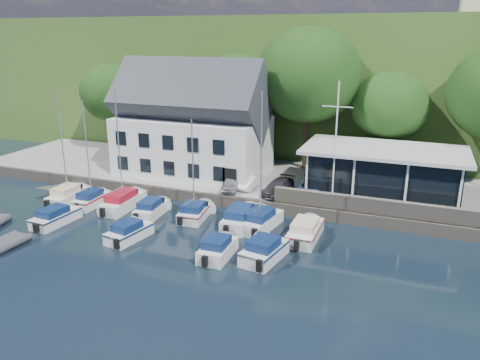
% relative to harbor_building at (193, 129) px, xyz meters
% --- Properties ---
extents(ground, '(180.00, 180.00, 0.00)m').
position_rel_harbor_building_xyz_m(ground, '(7.00, -16.50, -5.35)').
color(ground, black).
rests_on(ground, ground).
extents(quay, '(60.00, 13.00, 1.00)m').
position_rel_harbor_building_xyz_m(quay, '(7.00, 1.00, -4.85)').
color(quay, gray).
rests_on(quay, ground).
extents(quay_face, '(60.00, 0.30, 1.00)m').
position_rel_harbor_building_xyz_m(quay_face, '(7.00, -5.50, -4.85)').
color(quay_face, '#6B6255').
rests_on(quay_face, ground).
extents(hillside, '(160.00, 75.00, 16.00)m').
position_rel_harbor_building_xyz_m(hillside, '(7.00, 45.50, 2.65)').
color(hillside, '#34531F').
rests_on(hillside, ground).
extents(field_patch, '(50.00, 30.00, 0.30)m').
position_rel_harbor_building_xyz_m(field_patch, '(15.00, 53.50, 10.80)').
color(field_patch, '#596A35').
rests_on(field_patch, hillside).
extents(harbor_building, '(14.40, 8.20, 8.70)m').
position_rel_harbor_building_xyz_m(harbor_building, '(0.00, 0.00, 0.00)').
color(harbor_building, silver).
rests_on(harbor_building, quay).
extents(club_pavilion, '(13.20, 7.20, 4.10)m').
position_rel_harbor_building_xyz_m(club_pavilion, '(18.00, -0.50, -2.30)').
color(club_pavilion, black).
rests_on(club_pavilion, quay).
extents(seawall, '(18.00, 0.50, 1.20)m').
position_rel_harbor_building_xyz_m(seawall, '(19.00, -5.10, -3.75)').
color(seawall, '#6B6255').
rests_on(seawall, quay).
extents(gangway, '(1.20, 6.00, 1.40)m').
position_rel_harbor_building_xyz_m(gangway, '(-9.50, -7.50, -5.35)').
color(gangway, '#B8B8BD').
rests_on(gangway, ground).
extents(car_silver, '(1.99, 3.71, 1.20)m').
position_rel_harbor_building_xyz_m(car_silver, '(5.58, -3.80, -3.75)').
color(car_silver, '#AAAAAE').
rests_on(car_silver, quay).
extents(car_white, '(1.53, 3.42, 1.09)m').
position_rel_harbor_building_xyz_m(car_white, '(6.90, -2.69, -3.80)').
color(car_white, silver).
rests_on(car_white, quay).
extents(car_dgrey, '(2.28, 4.39, 1.21)m').
position_rel_harbor_building_xyz_m(car_dgrey, '(9.72, -3.34, -3.74)').
color(car_dgrey, '#2B2B30').
rests_on(car_dgrey, quay).
extents(car_blue, '(1.55, 3.82, 1.30)m').
position_rel_harbor_building_xyz_m(car_blue, '(12.33, -2.57, -3.70)').
color(car_blue, '#2F5A91').
rests_on(car_blue, quay).
extents(flagpole, '(2.34, 0.20, 9.76)m').
position_rel_harbor_building_xyz_m(flagpole, '(14.44, -3.82, 0.53)').
color(flagpole, silver).
rests_on(flagpole, quay).
extents(tree_0, '(7.29, 7.29, 9.97)m').
position_rel_harbor_building_xyz_m(tree_0, '(-12.86, 5.21, 0.63)').
color(tree_0, '#163610').
rests_on(tree_0, quay).
extents(tree_1, '(6.96, 6.96, 9.51)m').
position_rel_harbor_building_xyz_m(tree_1, '(-5.41, 4.71, 0.40)').
color(tree_1, '#163610').
rests_on(tree_1, quay).
extents(tree_2, '(8.26, 8.26, 11.29)m').
position_rel_harbor_building_xyz_m(tree_2, '(2.70, 5.12, 1.30)').
color(tree_2, '#163610').
rests_on(tree_2, quay).
extents(tree_3, '(10.17, 10.17, 13.89)m').
position_rel_harbor_building_xyz_m(tree_3, '(9.92, 5.32, 2.60)').
color(tree_3, '#163610').
rests_on(tree_3, quay).
extents(tree_4, '(7.23, 7.23, 9.88)m').
position_rel_harbor_building_xyz_m(tree_4, '(17.66, 5.98, 0.59)').
color(tree_4, '#163610').
rests_on(tree_4, quay).
extents(boat_r1_0, '(2.32, 6.33, 9.06)m').
position_rel_harbor_building_xyz_m(boat_r1_0, '(-7.66, -9.34, -0.82)').
color(boat_r1_0, silver).
rests_on(boat_r1_0, ground).
extents(boat_r1_1, '(1.77, 5.43, 8.38)m').
position_rel_harbor_building_xyz_m(boat_r1_1, '(-5.16, -9.29, -1.16)').
color(boat_r1_1, silver).
rests_on(boat_r1_1, ground).
extents(boat_r1_2, '(2.19, 7.15, 9.44)m').
position_rel_harbor_building_xyz_m(boat_r1_2, '(-2.22, -8.94, -0.63)').
color(boat_r1_2, silver).
rests_on(boat_r1_2, ground).
extents(boat_r1_3, '(2.18, 5.57, 1.40)m').
position_rel_harbor_building_xyz_m(boat_r1_3, '(0.85, -9.42, -4.65)').
color(boat_r1_3, silver).
rests_on(boat_r1_3, ground).
extents(boat_r1_4, '(2.66, 5.36, 8.27)m').
position_rel_harbor_building_xyz_m(boat_r1_4, '(4.43, -8.84, -1.21)').
color(boat_r1_4, silver).
rests_on(boat_r1_4, ground).
extents(boat_r1_5, '(2.31, 6.84, 1.54)m').
position_rel_harbor_building_xyz_m(boat_r1_5, '(8.34, -8.72, -4.58)').
color(boat_r1_5, silver).
rests_on(boat_r1_5, ground).
extents(boat_r1_6, '(3.06, 6.52, 9.36)m').
position_rel_harbor_building_xyz_m(boat_r1_6, '(9.95, -8.73, -0.67)').
color(boat_r1_6, silver).
rests_on(boat_r1_6, ground).
extents(boat_r1_7, '(2.08, 6.38, 1.50)m').
position_rel_harbor_building_xyz_m(boat_r1_7, '(13.61, -9.39, -4.60)').
color(boat_r1_7, silver).
rests_on(boat_r1_7, ground).
extents(boat_r2_0, '(2.24, 5.90, 1.38)m').
position_rel_harbor_building_xyz_m(boat_r2_0, '(-5.17, -13.65, -4.66)').
color(boat_r2_0, silver).
rests_on(boat_r2_0, ground).
extents(boat_r2_2, '(2.63, 5.40, 1.39)m').
position_rel_harbor_building_xyz_m(boat_r2_2, '(1.81, -14.06, -4.65)').
color(boat_r2_2, silver).
rests_on(boat_r2_2, ground).
extents(boat_r2_3, '(2.04, 4.96, 1.44)m').
position_rel_harbor_building_xyz_m(boat_r2_3, '(8.87, -14.27, -4.63)').
color(boat_r2_3, silver).
rests_on(boat_r2_3, ground).
extents(boat_r2_4, '(2.98, 5.63, 1.57)m').
position_rel_harbor_building_xyz_m(boat_r2_4, '(11.88, -13.55, -4.57)').
color(boat_r2_4, silver).
rests_on(boat_r2_4, ground).
extents(dinghy_1, '(2.06, 3.26, 0.74)m').
position_rel_harbor_building_xyz_m(dinghy_1, '(-5.45, -18.25, -4.98)').
color(dinghy_1, '#3A3B40').
rests_on(dinghy_1, ground).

